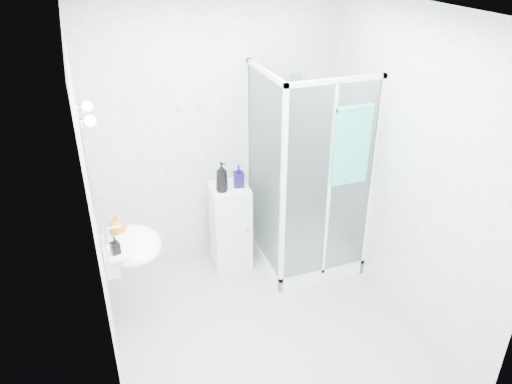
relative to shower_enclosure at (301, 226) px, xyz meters
name	(u,v)px	position (x,y,z in m)	size (l,w,h in m)	color
room	(266,196)	(-0.67, -0.77, 0.85)	(2.40, 2.60, 2.60)	white
shower_enclosure	(301,226)	(0.00, 0.00, 0.00)	(0.90, 0.95, 2.00)	white
wall_basin	(130,246)	(-1.66, -0.32, 0.35)	(0.46, 0.56, 0.35)	white
mirror	(90,170)	(-1.85, -0.32, 1.05)	(0.02, 0.60, 0.70)	white
vanity_lights	(88,114)	(-1.80, -0.32, 1.47)	(0.10, 0.40, 0.08)	silver
wall_hooks	(190,107)	(-0.92, 0.49, 1.17)	(0.23, 0.06, 0.03)	silver
storage_cabinet	(230,226)	(-0.64, 0.26, -0.01)	(0.38, 0.40, 0.87)	silver
hand_towel	(352,143)	(0.24, -0.40, 1.00)	(0.33, 0.05, 0.70)	#30B7A2
shampoo_bottle_a	(222,177)	(-0.73, 0.20, 0.57)	(0.11, 0.11, 0.29)	black
shampoo_bottle_b	(239,176)	(-0.55, 0.24, 0.53)	(0.10, 0.10, 0.21)	#0D0A3F
soap_dispenser_orange	(117,224)	(-1.72, -0.20, 0.51)	(0.14, 0.14, 0.18)	#BF6B16
soap_dispenser_black	(115,245)	(-1.77, -0.47, 0.49)	(0.06, 0.07, 0.14)	black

